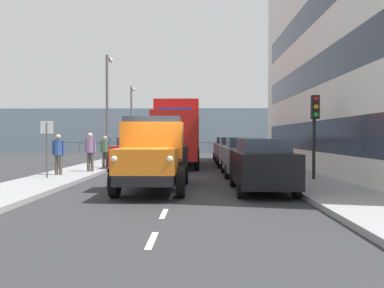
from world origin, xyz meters
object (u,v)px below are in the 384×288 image
Objects in this scene: pedestrian_with_bag at (105,149)px; street_sign at (47,139)px; car_red_oppositeside_0 at (133,152)px; car_maroon_kerbside_3 at (226,149)px; lorry_cargo_red at (178,132)px; lamp_post_far at (132,114)px; car_black_kerbside_near at (261,164)px; car_grey_kerbside_1 at (243,156)px; pedestrian_by_lamp at (107,144)px; lamp_post_promenade at (108,99)px; truck_vintage_orange at (153,155)px; car_silver_kerbside_2 at (233,151)px; pedestrian_couple_a at (90,148)px; car_teal_oppositeside_1 at (148,149)px; traffic_light_near at (315,118)px; pedestrian_strolling at (58,151)px; pedestrian_couple_b at (90,148)px.

street_sign is at bearing 78.56° from pedestrian_with_bag.
car_maroon_kerbside_3 is at bearing -129.49° from car_red_oppositeside_0.
pedestrian_with_bag is at bearing 36.08° from lorry_cargo_red.
lamp_post_far is 2.63× the size of street_sign.
car_red_oppositeside_0 is at bearing -57.45° from car_black_kerbside_near.
pedestrian_by_lamp reaches higher than car_grey_kerbside_1.
truck_vintage_orange is at bearing 110.30° from lamp_post_promenade.
car_silver_kerbside_2 is 2.65× the size of pedestrian_with_bag.
street_sign is (0.94, 2.74, 0.46)m from pedestrian_couple_a.
car_black_kerbside_near and car_silver_kerbside_2 have the same top height.
car_red_oppositeside_0 is 3.62m from pedestrian_couple_a.
pedestrian_with_bag is (6.99, -7.97, 0.22)m from car_black_kerbside_near.
lorry_cargo_red is 3.23m from car_red_oppositeside_0.
car_teal_oppositeside_1 is 0.70× the size of lamp_post_promenade.
lamp_post_far is 17.99m from street_sign.
lamp_post_promenade is (-0.66, 2.58, 2.86)m from pedestrian_by_lamp.
lamp_post_far is at bearing -79.65° from car_red_oppositeside_0.
lorry_cargo_red reaches higher than pedestrian_by_lamp.
pedestrian_with_bag is 0.52× the size of traffic_light_near.
car_red_oppositeside_0 is at bearing -38.71° from traffic_light_near.
street_sign is at bearing 88.05° from pedestrian_strolling.
lamp_post_promenade is (-0.99, -0.52, 2.99)m from pedestrian_couple_b.
pedestrian_couple_a is at bearing 87.54° from pedestrian_with_bag.
lamp_post_far is (7.79, -5.01, 2.81)m from car_maroon_kerbside_3.
lorry_cargo_red is at bearing 119.30° from car_teal_oppositeside_1.
pedestrian_with_bag is 0.25× the size of lamp_post_promenade.
truck_vintage_orange is at bearing -2.24° from car_black_kerbside_near.
pedestrian_couple_b is (8.64, 4.83, 0.20)m from car_maroon_kerbside_3.
car_red_oppositeside_0 is 2.68× the size of pedestrian_with_bag.
car_maroon_kerbside_3 is at bearing -168.23° from pedestrian_by_lamp.
lamp_post_far is (10.20, -18.29, 1.24)m from traffic_light_near.
lamp_post_far is (0.70, -15.14, 2.49)m from pedestrian_couple_a.
lamp_post_far is (0.15, -9.33, -0.38)m from lamp_post_promenade.
pedestrian_couple_a is at bearing 54.97° from car_maroon_kerbside_3.
truck_vintage_orange is at bearing 123.68° from pedestrian_couple_a.
truck_vintage_orange is 5.28m from street_sign.
car_grey_kerbside_1 is 10.39m from lamp_post_promenade.
car_silver_kerbside_2 is 9.02m from pedestrian_by_lamp.
car_maroon_kerbside_3 is at bearing 147.25° from lamp_post_far.
lamp_post_far reaches higher than pedestrian_strolling.
lamp_post_promenade is (0.55, -5.81, 2.87)m from pedestrian_couple_a.
car_black_kerbside_near is at bearing 177.76° from truck_vintage_orange.
street_sign reaches higher than pedestrian_couple_b.
lamp_post_promenade reaches higher than traffic_light_near.
traffic_light_near is at bearing 100.28° from car_maroon_kerbside_3.
lamp_post_far is at bearing -89.10° from lamp_post_promenade.
car_teal_oppositeside_1 is at bearing -38.34° from car_silver_kerbside_2.
pedestrian_strolling is at bearing 60.75° from pedestrian_couple_a.
car_maroon_kerbside_3 is 0.68× the size of lamp_post_promenade.
car_grey_kerbside_1 is at bearing 176.29° from pedestrian_couple_a.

